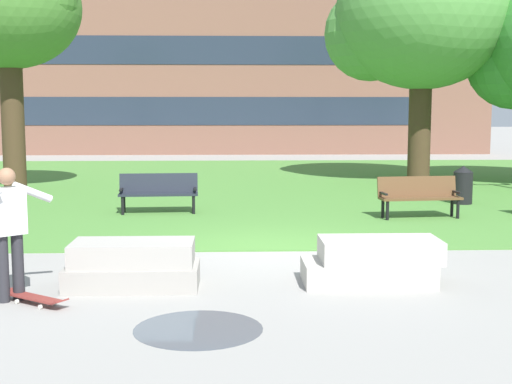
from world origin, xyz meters
TOP-DOWN VIEW (x-y plane):
  - ground_plane at (0.00, 0.00)m, footprint 140.00×140.00m
  - grass_lawn at (0.00, 10.00)m, footprint 40.00×20.00m
  - concrete_block_center at (-2.04, -2.33)m, footprint 1.80×0.90m
  - concrete_block_left at (1.30, -2.24)m, footprint 1.90×0.90m
  - person_skateboarder at (-3.50, -2.95)m, footprint 0.87×1.27m
  - skateboard at (-3.15, -3.14)m, footprint 0.95×0.75m
  - puddle at (-1.06, -4.21)m, footprint 1.45×1.45m
  - park_bench_near_left at (3.46, 3.49)m, footprint 1.85×0.72m
  - park_bench_far_left at (-2.36, 4.41)m, footprint 1.83×0.63m
  - tree_near_right at (5.33, 10.89)m, footprint 5.81×5.54m
  - tree_near_left at (-6.97, 8.78)m, footprint 4.26×4.06m
  - trash_bin at (5.15, 5.65)m, footprint 0.49×0.49m
  - building_facade_distant at (-1.01, 24.50)m, footprint 27.18×1.03m

SIDE VIEW (x-z plane):
  - ground_plane at x=0.00m, z-range 0.00..0.00m
  - puddle at x=-1.06m, z-range 0.00..0.01m
  - grass_lawn at x=0.00m, z-range 0.00..0.02m
  - skateboard at x=-3.15m, z-range 0.02..0.15m
  - concrete_block_center at x=-2.04m, z-range -0.01..0.63m
  - concrete_block_left at x=1.30m, z-range -0.01..0.63m
  - trash_bin at x=5.15m, z-range 0.02..0.98m
  - park_bench_near_left at x=3.46m, z-range 0.09..0.99m
  - park_bench_far_left at x=-2.36m, z-range 0.09..0.99m
  - person_skateboarder at x=-3.50m, z-range 0.12..1.83m
  - tree_near_left at x=-6.97m, z-range 1.66..8.60m
  - building_facade_distant at x=-1.01m, z-range -0.01..10.39m
  - tree_near_right at x=5.33m, z-range 1.42..9.09m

